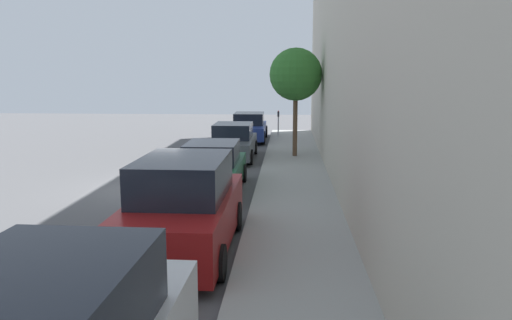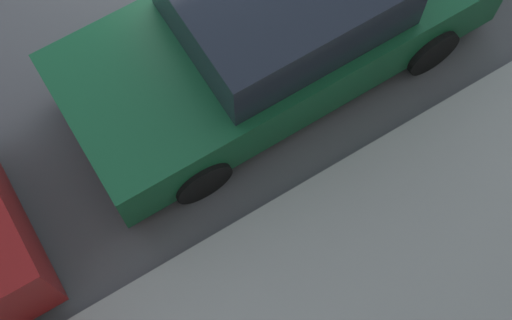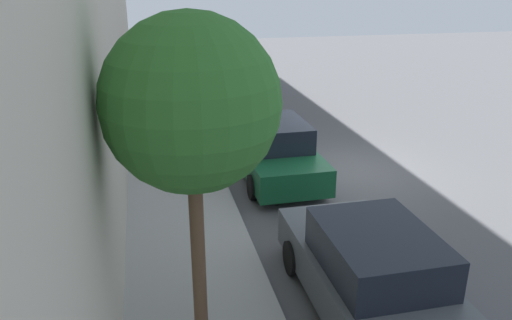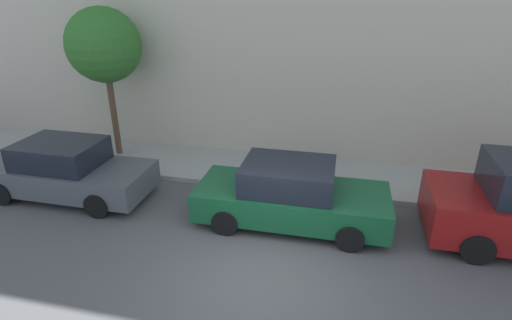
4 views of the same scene
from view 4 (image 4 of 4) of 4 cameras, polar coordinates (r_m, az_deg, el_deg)
ground_plane at (r=8.20m, az=1.05°, el=-16.31°), size 60.00×60.00×0.00m
sidewalk at (r=12.12m, az=5.77°, el=-1.88°), size 2.44×32.00×0.15m
parked_sedan_third at (r=9.50m, az=4.98°, el=-5.02°), size 1.92×4.51×1.54m
parked_sedan_fourth at (r=11.85m, az=-25.48°, el=-1.37°), size 1.92×4.50×1.54m
street_tree at (r=13.25m, az=-20.91°, el=14.99°), size 2.23×2.23×4.61m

